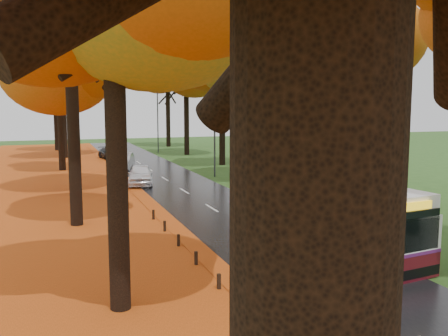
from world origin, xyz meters
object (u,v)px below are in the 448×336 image
car_silver (123,161)px  streetlamp_mid (212,119)px  streetlamp_far (156,114)px  bus (315,208)px  streetlamp_near (383,135)px  car_dark (110,153)px  car_white (140,175)px

car_silver → streetlamp_mid: bearing=-31.2°
streetlamp_far → bus: 42.47m
bus → streetlamp_near: bearing=-47.3°
car_dark → streetlamp_near: bearing=-89.8°
car_silver → car_dark: bearing=107.4°
car_white → car_dark: bearing=101.0°
car_silver → car_dark: size_ratio=1.08×
car_silver → streetlamp_near: bearing=-60.7°
streetlamp_mid → car_silver: 10.17m
streetlamp_mid → bus: (-2.05, -20.30, -3.18)m
car_dark → streetlamp_far: bearing=31.7°
streetlamp_near → streetlamp_mid: bearing=90.0°
streetlamp_near → car_silver: size_ratio=1.77×
streetlamp_near → bus: (-2.05, 1.70, -3.18)m
streetlamp_far → streetlamp_mid: bearing=-90.0°
streetlamp_far → car_dark: bearing=-139.2°
streetlamp_mid → bus: bearing=-95.8°
streetlamp_far → car_white: bearing=-104.5°
car_white → streetlamp_far: bearing=86.4°
streetlamp_near → streetlamp_far: bearing=90.0°
streetlamp_mid → streetlamp_far: size_ratio=1.00×
car_silver → car_white: bearing=-73.1°
streetlamp_near → car_white: (-6.28, 19.75, -3.93)m
streetlamp_mid → car_silver: streetlamp_mid is taller
streetlamp_far → bus: streetlamp_far is taller
streetlamp_near → bus: 4.15m
streetlamp_near → streetlamp_mid: 22.00m
streetlamp_near → streetlamp_far: size_ratio=1.00×
bus → car_silver: bus is taller
car_white → car_dark: (-0.02, 18.81, -0.13)m
car_white → car_silver: (0.03, 9.26, 0.00)m
streetlamp_near → car_silver: 29.93m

